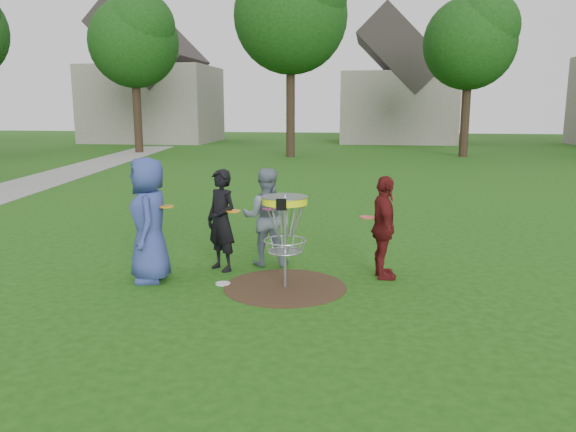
# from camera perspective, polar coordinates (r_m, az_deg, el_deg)

# --- Properties ---
(ground) EXTENTS (100.00, 100.00, 0.00)m
(ground) POSITION_cam_1_polar(r_m,az_deg,el_deg) (8.25, -0.31, -7.23)
(ground) COLOR #19470F
(ground) RESTS_ON ground
(dirt_patch) EXTENTS (1.80, 1.80, 0.01)m
(dirt_patch) POSITION_cam_1_polar(r_m,az_deg,el_deg) (8.25, -0.31, -7.21)
(dirt_patch) COLOR #47331E
(dirt_patch) RESTS_ON ground
(concrete_path) EXTENTS (7.75, 39.92, 0.02)m
(concrete_path) POSITION_cam_1_polar(r_m,az_deg,el_deg) (19.48, -26.76, 2.26)
(concrete_path) COLOR #9E9E99
(concrete_path) RESTS_ON ground
(player_blue) EXTENTS (0.87, 1.06, 1.86)m
(player_blue) POSITION_cam_1_polar(r_m,az_deg,el_deg) (8.58, -13.95, -0.40)
(player_blue) COLOR #323F89
(player_blue) RESTS_ON ground
(player_black) EXTENTS (0.71, 0.66, 1.63)m
(player_black) POSITION_cam_1_polar(r_m,az_deg,el_deg) (8.97, -6.79, -0.44)
(player_black) COLOR black
(player_black) RESTS_ON ground
(player_grey) EXTENTS (0.85, 0.70, 1.61)m
(player_grey) POSITION_cam_1_polar(r_m,az_deg,el_deg) (9.22, -2.28, -0.10)
(player_grey) COLOR slate
(player_grey) RESTS_ON ground
(player_maroon) EXTENTS (0.53, 0.97, 1.58)m
(player_maroon) POSITION_cam_1_polar(r_m,az_deg,el_deg) (8.61, 9.71, -1.18)
(player_maroon) COLOR #5D1515
(player_maroon) RESTS_ON ground
(disc_on_grass) EXTENTS (0.22, 0.22, 0.02)m
(disc_on_grass) POSITION_cam_1_polar(r_m,az_deg,el_deg) (8.43, -6.63, -6.83)
(disc_on_grass) COLOR silver
(disc_on_grass) RESTS_ON ground
(disc_golf_basket) EXTENTS (0.66, 0.67, 1.38)m
(disc_golf_basket) POSITION_cam_1_polar(r_m,az_deg,el_deg) (7.99, -0.32, -0.27)
(disc_golf_basket) COLOR #9EA0A5
(disc_golf_basket) RESTS_ON ground
(held_discs) EXTENTS (3.15, 1.08, 0.19)m
(held_discs) POSITION_cam_1_polar(r_m,az_deg,el_deg) (8.56, -2.93, 0.52)
(held_discs) COLOR orange
(held_discs) RESTS_ON ground
(tree_row) EXTENTS (51.20, 17.42, 9.90)m
(tree_row) POSITION_cam_1_polar(r_m,az_deg,el_deg) (28.65, 7.21, 18.22)
(tree_row) COLOR #38281C
(tree_row) RESTS_ON ground
(house_row) EXTENTS (44.50, 10.65, 11.62)m
(house_row) POSITION_cam_1_polar(r_m,az_deg,el_deg) (41.00, 13.78, 12.91)
(house_row) COLOR gray
(house_row) RESTS_ON ground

